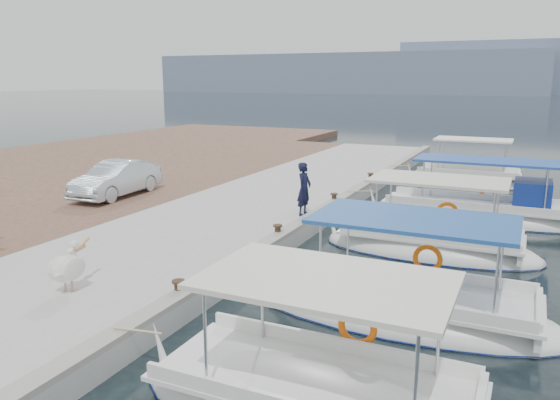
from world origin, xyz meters
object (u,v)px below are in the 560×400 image
Objects in this scene: fishing_caique_c at (429,248)px; parked_car at (116,179)px; pelican at (68,267)px; fishing_caique_d at (479,215)px; fishing_caique_e at (467,182)px; fisherman at (304,189)px; fishing_caique_b at (401,311)px.

fishing_caique_c is 12.30m from parked_car.
fishing_caique_c is 4.68× the size of pelican.
fishing_caique_d and fishing_caique_e have the same top height.
fisherman is at bearing -110.69° from fishing_caique_e.
fishing_caique_e is 16.42m from parked_car.
fisherman reaches higher than pelican.
fishing_caique_b is 0.85× the size of fishing_caique_d.
pelican is 8.69m from fisherman.
fishing_caique_e is 1.41× the size of parked_car.
fishing_caique_b is 4.84m from fishing_caique_c.
parked_car is (-12.01, -11.14, 1.06)m from fishing_caique_e.
fishing_caique_b is at bearing -88.35° from fishing_caique_e.
fishing_caique_c is 1.52× the size of parked_car.
fishing_caique_d is (0.96, 4.59, 0.06)m from fishing_caique_c.
fishing_caique_d is 1.93× the size of parked_car.
fishing_caique_c is at bearing 49.95° from pelican.
fishing_caique_b is at bearing -94.31° from fishing_caique_d.
fisherman is at bearing 129.18° from fishing_caique_b.
fisherman is (-5.31, -3.78, 1.22)m from fishing_caique_d.
fishing_caique_b is 7.39m from fisherman.
pelican is at bearing -130.05° from fishing_caique_c.
fishing_caique_b is at bearing -137.50° from fisherman.
fishing_caique_c is 1.08× the size of fishing_caique_e.
fishing_caique_d is 7.24m from fishing_caique_e.
fishing_caique_b is 9.45m from fishing_caique_d.
fisherman is (-4.35, 0.81, 1.28)m from fishing_caique_c.
fishing_caique_b is 1.16× the size of fishing_caique_e.
fishing_caique_d is at bearing 85.69° from fishing_caique_b.
fishing_caique_d is at bearing -80.57° from fishing_caique_e.
fisherman is 0.43× the size of parked_car.
fisherman reaches higher than fishing_caique_b.
parked_car is at bearing 125.39° from pelican.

